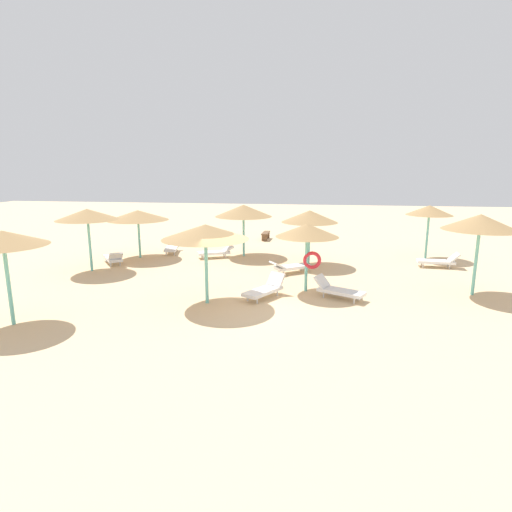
{
  "coord_description": "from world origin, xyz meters",
  "views": [
    {
      "loc": [
        2.32,
        -13.27,
        4.78
      ],
      "look_at": [
        0.0,
        3.0,
        1.2
      ],
      "focal_mm": 28.92,
      "sensor_mm": 36.0,
      "label": 1
    }
  ],
  "objects_px": {
    "parasol_5": "(307,231)",
    "lounger_0": "(290,267)",
    "parasol_7": "(205,232)",
    "lounger_7": "(265,289)",
    "parasol_0": "(310,216)",
    "parasol_6": "(243,211)",
    "lounger_1": "(113,258)",
    "lounger_5": "(338,290)",
    "parasol_3": "(429,210)",
    "parasol_2": "(138,215)",
    "lounger_3": "(439,261)",
    "lounger_6": "(216,252)",
    "bench_0": "(266,234)",
    "lounger_2": "(172,247)",
    "parasol_1": "(87,215)",
    "parasol_4": "(3,239)",
    "parasol_8": "(480,222)"
  },
  "relations": [
    {
      "from": "parasol_4",
      "to": "parasol_8",
      "type": "distance_m",
      "value": 16.03
    },
    {
      "from": "lounger_2",
      "to": "lounger_6",
      "type": "xyz_separation_m",
      "value": [
        2.8,
        -0.93,
        -0.01
      ]
    },
    {
      "from": "parasol_1",
      "to": "parasol_7",
      "type": "bearing_deg",
      "value": -29.99
    },
    {
      "from": "lounger_0",
      "to": "lounger_6",
      "type": "distance_m",
      "value": 4.94
    },
    {
      "from": "parasol_2",
      "to": "lounger_3",
      "type": "distance_m",
      "value": 15.33
    },
    {
      "from": "parasol_5",
      "to": "parasol_7",
      "type": "bearing_deg",
      "value": -150.23
    },
    {
      "from": "parasol_0",
      "to": "lounger_2",
      "type": "bearing_deg",
      "value": 166.17
    },
    {
      "from": "lounger_5",
      "to": "lounger_6",
      "type": "height_order",
      "value": "lounger_5"
    },
    {
      "from": "parasol_6",
      "to": "parasol_7",
      "type": "relative_size",
      "value": 1.01
    },
    {
      "from": "parasol_0",
      "to": "parasol_3",
      "type": "relative_size",
      "value": 0.97
    },
    {
      "from": "parasol_4",
      "to": "lounger_7",
      "type": "distance_m",
      "value": 8.62
    },
    {
      "from": "lounger_0",
      "to": "parasol_7",
      "type": "bearing_deg",
      "value": -119.82
    },
    {
      "from": "parasol_5",
      "to": "lounger_6",
      "type": "distance_m",
      "value": 7.58
    },
    {
      "from": "bench_0",
      "to": "lounger_2",
      "type": "bearing_deg",
      "value": -133.82
    },
    {
      "from": "parasol_1",
      "to": "lounger_3",
      "type": "xyz_separation_m",
      "value": [
        16.26,
        3.0,
        -2.32
      ]
    },
    {
      "from": "parasol_5",
      "to": "lounger_0",
      "type": "height_order",
      "value": "parasol_5"
    },
    {
      "from": "lounger_2",
      "to": "parasol_6",
      "type": "bearing_deg",
      "value": -3.99
    },
    {
      "from": "parasol_4",
      "to": "parasol_5",
      "type": "bearing_deg",
      "value": 28.38
    },
    {
      "from": "lounger_7",
      "to": "lounger_5",
      "type": "bearing_deg",
      "value": 6.33
    },
    {
      "from": "parasol_3",
      "to": "lounger_5",
      "type": "bearing_deg",
      "value": -123.26
    },
    {
      "from": "parasol_3",
      "to": "parasol_6",
      "type": "height_order",
      "value": "parasol_3"
    },
    {
      "from": "parasol_6",
      "to": "lounger_0",
      "type": "xyz_separation_m",
      "value": [
        2.72,
        -3.39,
        -2.16
      ]
    },
    {
      "from": "parasol_7",
      "to": "lounger_3",
      "type": "bearing_deg",
      "value": 34.87
    },
    {
      "from": "parasol_1",
      "to": "lounger_2",
      "type": "xyz_separation_m",
      "value": [
        2.3,
        4.55,
        -2.31
      ]
    },
    {
      "from": "lounger_0",
      "to": "lounger_5",
      "type": "bearing_deg",
      "value": -59.96
    },
    {
      "from": "parasol_2",
      "to": "lounger_3",
      "type": "relative_size",
      "value": 1.67
    },
    {
      "from": "lounger_1",
      "to": "lounger_6",
      "type": "bearing_deg",
      "value": 25.0
    },
    {
      "from": "bench_0",
      "to": "parasol_1",
      "type": "bearing_deg",
      "value": -126.58
    },
    {
      "from": "parasol_0",
      "to": "parasol_6",
      "type": "distance_m",
      "value": 3.88
    },
    {
      "from": "parasol_0",
      "to": "parasol_7",
      "type": "xyz_separation_m",
      "value": [
        -3.48,
        -6.42,
        0.16
      ]
    },
    {
      "from": "lounger_2",
      "to": "bench_0",
      "type": "xyz_separation_m",
      "value": [
        4.76,
        4.96,
        0.02
      ]
    },
    {
      "from": "parasol_3",
      "to": "lounger_5",
      "type": "height_order",
      "value": "parasol_3"
    },
    {
      "from": "parasol_6",
      "to": "lounger_2",
      "type": "bearing_deg",
      "value": 176.01
    },
    {
      "from": "lounger_7",
      "to": "parasol_1",
      "type": "bearing_deg",
      "value": 161.46
    },
    {
      "from": "parasol_5",
      "to": "parasol_7",
      "type": "distance_m",
      "value": 3.99
    },
    {
      "from": "parasol_3",
      "to": "parasol_6",
      "type": "distance_m",
      "value": 9.7
    },
    {
      "from": "parasol_6",
      "to": "lounger_6",
      "type": "xyz_separation_m",
      "value": [
        -1.38,
        -0.64,
        -2.16
      ]
    },
    {
      "from": "lounger_1",
      "to": "parasol_0",
      "type": "bearing_deg",
      "value": 7.33
    },
    {
      "from": "parasol_1",
      "to": "lounger_6",
      "type": "bearing_deg",
      "value": 35.35
    },
    {
      "from": "lounger_3",
      "to": "parasol_7",
      "type": "bearing_deg",
      "value": -145.13
    },
    {
      "from": "parasol_3",
      "to": "parasol_5",
      "type": "height_order",
      "value": "parasol_3"
    },
    {
      "from": "lounger_7",
      "to": "lounger_0",
      "type": "bearing_deg",
      "value": 79.61
    },
    {
      "from": "parasol_2",
      "to": "parasol_7",
      "type": "height_order",
      "value": "parasol_7"
    },
    {
      "from": "parasol_8",
      "to": "lounger_1",
      "type": "bearing_deg",
      "value": 170.05
    },
    {
      "from": "parasol_7",
      "to": "lounger_2",
      "type": "bearing_deg",
      "value": 117.0
    },
    {
      "from": "lounger_3",
      "to": "lounger_7",
      "type": "relative_size",
      "value": 1.01
    },
    {
      "from": "lounger_0",
      "to": "lounger_2",
      "type": "xyz_separation_m",
      "value": [
        -6.9,
        3.68,
        0.01
      ]
    },
    {
      "from": "parasol_5",
      "to": "lounger_7",
      "type": "bearing_deg",
      "value": -144.42
    },
    {
      "from": "lounger_7",
      "to": "parasol_6",
      "type": "bearing_deg",
      "value": 105.97
    },
    {
      "from": "lounger_2",
      "to": "bench_0",
      "type": "relative_size",
      "value": 1.29
    }
  ]
}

